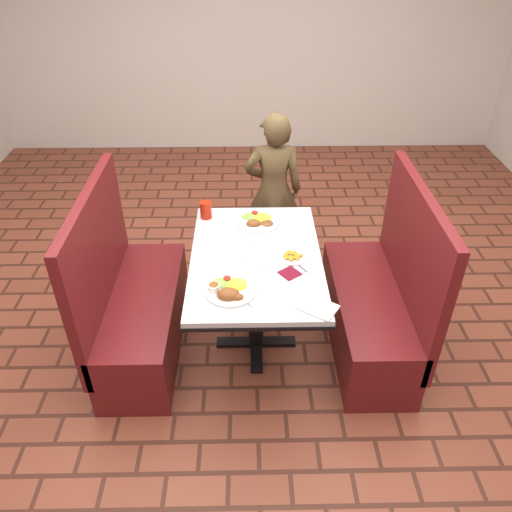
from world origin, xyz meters
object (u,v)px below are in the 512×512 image
Objects in this scene: booth_bench_right at (376,306)px; red_tumbler at (206,210)px; booth_bench_left at (135,309)px; diner_person at (273,191)px; dining_table at (256,269)px; near_dinner_plate at (230,288)px; far_dinner_plate at (258,219)px; plantain_plate at (292,256)px.

booth_bench_right is 10.16× the size of red_tumbler.
booth_bench_left is 1.46m from diner_person.
red_tumbler is at bearing 125.36° from dining_table.
booth_bench_right is 1.32m from red_tumbler.
booth_bench_left reaches higher than near_dinner_plate.
dining_table is 4.16× the size of far_dinner_plate.
far_dinner_plate is at bearing 115.17° from plantain_plate.
diner_person is (-0.64, 1.06, 0.31)m from booth_bench_right.
dining_table is 10.26× the size of red_tumbler.
booth_bench_left is 0.94× the size of diner_person.
dining_table is 0.95× the size of diner_person.
booth_bench_left is at bearing -134.47° from red_tumbler.
diner_person reaches higher than plantain_plate.
dining_table is at bearing 0.00° from booth_bench_left.
diner_person reaches higher than far_dinner_plate.
plantain_plate is at bearing -177.69° from booth_bench_right.
far_dinner_plate is at bearing 76.82° from near_dinner_plate.
far_dinner_plate is (0.02, 0.40, 0.12)m from dining_table.
near_dinner_plate is 2.45× the size of red_tumbler.
booth_bench_left reaches higher than dining_table.
diner_person reaches higher than booth_bench_left.
diner_person is 1.10m from plantain_plate.
booth_bench_right is at bearing 20.07° from near_dinner_plate.
booth_bench_left is at bearing 180.00° from booth_bench_right.
diner_person is 7.11× the size of plantain_plate.
diner_person is at bearing 78.40° from far_dinner_plate.
far_dinner_plate is (-0.14, -0.67, 0.14)m from diner_person.
near_dinner_plate is 1.61× the size of plantain_plate.
booth_bench_right is 1.11m from near_dinner_plate.
diner_person is at bearing 81.53° from dining_table.
plantain_plate is (0.20, -0.42, -0.02)m from far_dinner_plate.
red_tumbler reaches higher than dining_table.
booth_bench_left is (-0.80, 0.00, -0.32)m from dining_table.
diner_person reaches higher than dining_table.
diner_person is at bearing 77.56° from near_dinner_plate.
diner_person reaches higher than near_dinner_plate.
near_dinner_plate is (-0.15, -0.35, 0.13)m from dining_table.
plantain_plate is at bearing 91.48° from diner_person.
dining_table is at bearing 180.00° from booth_bench_right.
booth_bench_right is 4.14× the size of near_dinner_plate.
plantain_plate is 1.53× the size of red_tumbler.
booth_bench_left is 0.82m from red_tumbler.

